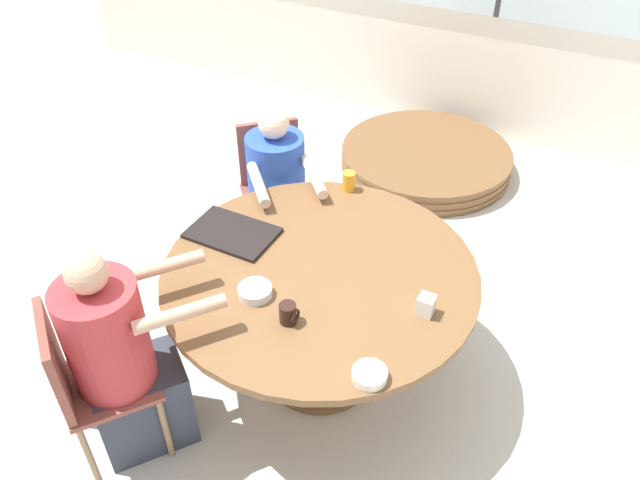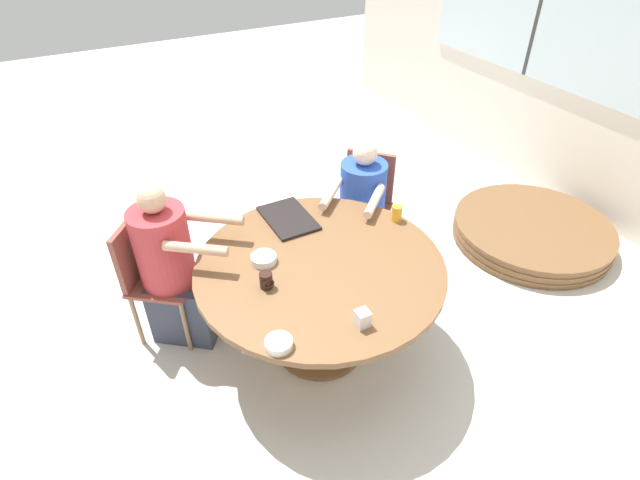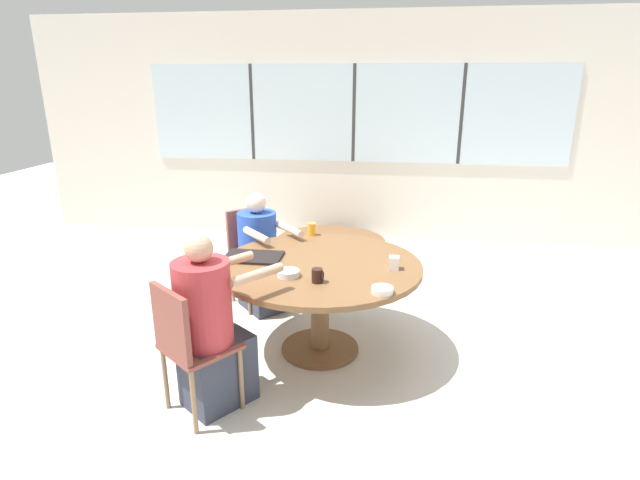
% 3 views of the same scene
% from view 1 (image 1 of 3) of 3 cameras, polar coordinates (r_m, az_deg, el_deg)
% --- Properties ---
extents(ground_plane, '(16.00, 16.00, 0.00)m').
position_cam_1_polar(ground_plane, '(3.47, 0.00, -11.73)').
color(ground_plane, beige).
extents(dining_table, '(1.51, 1.51, 0.72)m').
position_cam_1_polar(dining_table, '(3.03, 0.00, -4.53)').
color(dining_table, brown).
rests_on(dining_table, ground_plane).
extents(chair_for_woman_green_shirt, '(0.57, 0.57, 0.88)m').
position_cam_1_polar(chair_for_woman_green_shirt, '(3.94, -4.35, 5.63)').
color(chair_for_woman_green_shirt, brown).
rests_on(chair_for_woman_green_shirt, ground_plane).
extents(chair_for_man_blue_shirt, '(0.56, 0.56, 0.88)m').
position_cam_1_polar(chair_for_man_blue_shirt, '(2.94, -20.71, -11.61)').
color(chair_for_man_blue_shirt, brown).
rests_on(chair_for_man_blue_shirt, ground_plane).
extents(person_woman_green_shirt, '(0.68, 0.69, 1.07)m').
position_cam_1_polar(person_woman_green_shirt, '(3.83, -3.77, 3.55)').
color(person_woman_green_shirt, '#333847').
rests_on(person_woman_green_shirt, ground_plane).
extents(person_man_blue_shirt, '(0.65, 0.71, 1.17)m').
position_cam_1_polar(person_man_blue_shirt, '(2.94, -17.42, -10.89)').
color(person_man_blue_shirt, '#333847').
rests_on(person_man_blue_shirt, ground_plane).
extents(food_tray_dark, '(0.43, 0.29, 0.02)m').
position_cam_1_polar(food_tray_dark, '(3.18, -8.03, 0.65)').
color(food_tray_dark, black).
rests_on(food_tray_dark, dining_table).
extents(coffee_mug, '(0.08, 0.07, 0.10)m').
position_cam_1_polar(coffee_mug, '(2.67, -2.90, -6.74)').
color(coffee_mug, black).
rests_on(coffee_mug, dining_table).
extents(juice_glass, '(0.07, 0.07, 0.11)m').
position_cam_1_polar(juice_glass, '(3.45, 2.65, 5.40)').
color(juice_glass, gold).
rests_on(juice_glass, dining_table).
extents(milk_carton_small, '(0.07, 0.07, 0.09)m').
position_cam_1_polar(milk_carton_small, '(2.74, 9.68, -5.90)').
color(milk_carton_small, silver).
rests_on(milk_carton_small, dining_table).
extents(bowl_white_shallow, '(0.14, 0.14, 0.04)m').
position_cam_1_polar(bowl_white_shallow, '(2.49, 4.56, -12.20)').
color(bowl_white_shallow, silver).
rests_on(bowl_white_shallow, dining_table).
extents(bowl_cereal, '(0.15, 0.15, 0.05)m').
position_cam_1_polar(bowl_cereal, '(2.82, -5.95, -4.69)').
color(bowl_cereal, silver).
rests_on(bowl_cereal, dining_table).
extents(folded_table_stack, '(1.33, 1.33, 0.18)m').
position_cam_1_polar(folded_table_stack, '(5.04, 9.63, 7.29)').
color(folded_table_stack, brown).
rests_on(folded_table_stack, ground_plane).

